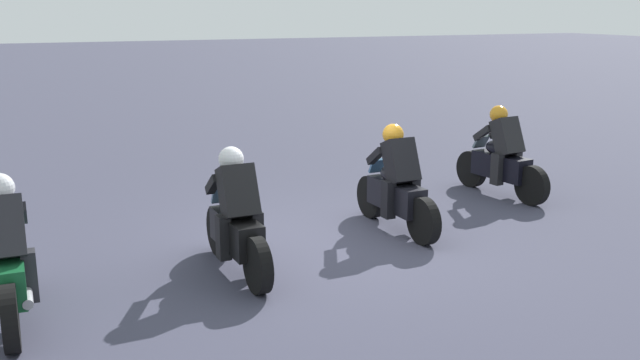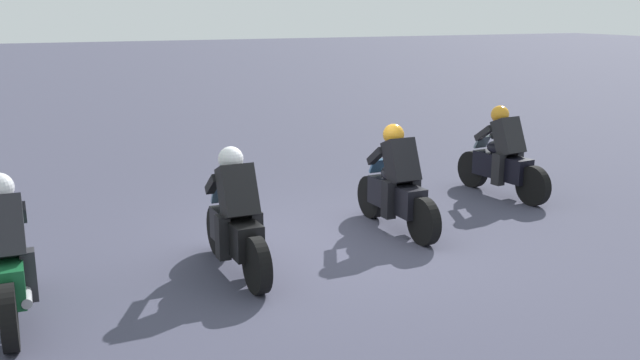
% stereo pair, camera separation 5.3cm
% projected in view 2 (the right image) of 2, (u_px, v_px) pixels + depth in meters
% --- Properties ---
extents(ground_plane, '(120.00, 120.00, 0.00)m').
position_uv_depth(ground_plane, '(326.00, 243.00, 9.58)').
color(ground_plane, '#3B3C4E').
extents(rider_lane_a, '(2.04, 0.58, 1.51)m').
position_uv_depth(rider_lane_a, '(503.00, 159.00, 11.85)').
color(rider_lane_a, black).
rests_on(rider_lane_a, ground_plane).
extents(rider_lane_b, '(2.04, 0.55, 1.51)m').
position_uv_depth(rider_lane_b, '(397.00, 188.00, 10.00)').
color(rider_lane_b, black).
rests_on(rider_lane_b, ground_plane).
extents(rider_lane_c, '(2.04, 0.54, 1.51)m').
position_uv_depth(rider_lane_c, '(236.00, 222.00, 8.40)').
color(rider_lane_c, black).
rests_on(rider_lane_c, ground_plane).
extents(rider_lane_d, '(2.04, 0.54, 1.51)m').
position_uv_depth(rider_lane_d, '(6.00, 262.00, 7.08)').
color(rider_lane_d, black).
rests_on(rider_lane_d, ground_plane).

